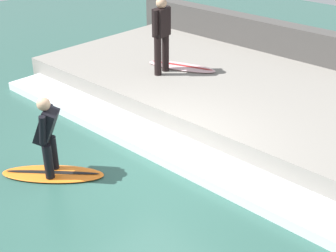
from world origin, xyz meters
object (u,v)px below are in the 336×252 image
(surfboard_riding, at_px, (53,174))
(surfer_waiting_near, at_px, (162,32))
(surfer_riding, at_px, (47,133))
(surfboard_waiting_near, at_px, (182,66))

(surfboard_riding, xyz_separation_m, surfer_waiting_near, (3.85, 1.06, 1.48))
(surfer_riding, xyz_separation_m, surfer_waiting_near, (3.85, 1.06, 0.67))
(surfboard_waiting_near, bearing_deg, surfer_riding, -168.00)
(surfboard_riding, bearing_deg, surfer_waiting_near, 15.41)
(surfboard_riding, xyz_separation_m, surfboard_waiting_near, (4.41, 0.94, 0.53))
(surfer_riding, distance_m, surfboard_waiting_near, 4.52)
(surfboard_waiting_near, bearing_deg, surfer_waiting_near, 167.70)
(surfboard_riding, xyz_separation_m, surfer_riding, (0.00, 0.00, 0.81))
(surfer_waiting_near, xyz_separation_m, surfboard_waiting_near, (0.56, -0.12, -0.95))
(surfer_riding, bearing_deg, surfboard_waiting_near, 12.00)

